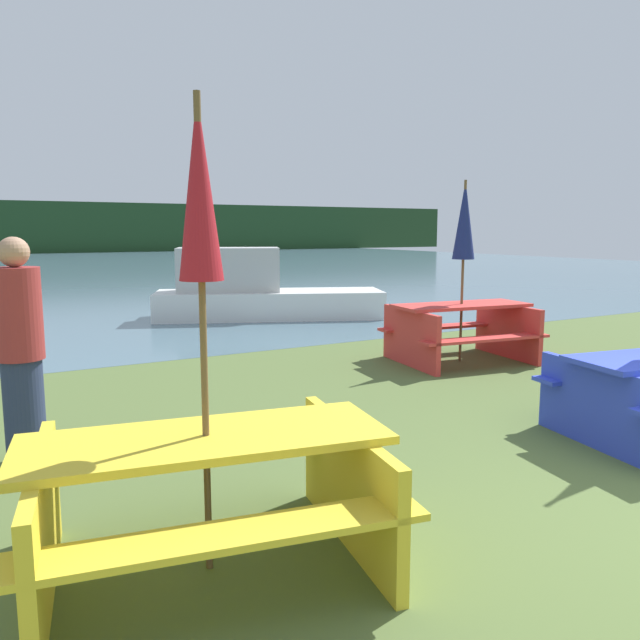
# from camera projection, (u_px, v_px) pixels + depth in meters

# --- Properties ---
(water) EXTENTS (60.00, 50.00, 0.00)m
(water) POSITION_uv_depth(u_px,v_px,m) (64.00, 266.00, 31.08)
(water) COLOR slate
(water) RESTS_ON ground_plane
(far_treeline) EXTENTS (80.00, 1.60, 4.00)m
(far_treeline) POSITION_uv_depth(u_px,v_px,m) (27.00, 227.00, 48.02)
(far_treeline) COLOR #1E3D1E
(far_treeline) RESTS_ON water
(picnic_table_yellow) EXTENTS (2.11, 1.69, 0.74)m
(picnic_table_yellow) POSITION_uv_depth(u_px,v_px,m) (207.00, 487.00, 3.29)
(picnic_table_yellow) COLOR yellow
(picnic_table_yellow) RESTS_ON ground_plane
(picnic_table_red) EXTENTS (2.03, 1.61, 0.80)m
(picnic_table_red) POSITION_uv_depth(u_px,v_px,m) (461.00, 327.00, 8.56)
(picnic_table_red) COLOR red
(picnic_table_red) RESTS_ON ground_plane
(umbrella_crimson) EXTENTS (0.22, 0.22, 2.47)m
(umbrella_crimson) POSITION_uv_depth(u_px,v_px,m) (200.00, 198.00, 3.08)
(umbrella_crimson) COLOR brown
(umbrella_crimson) RESTS_ON ground_plane
(umbrella_navy) EXTENTS (0.30, 0.30, 2.46)m
(umbrella_navy) POSITION_uv_depth(u_px,v_px,m) (464.00, 222.00, 8.35)
(umbrella_navy) COLOR brown
(umbrella_navy) RESTS_ON ground_plane
(boat) EXTENTS (4.77, 3.00, 1.45)m
(boat) POSITION_uv_depth(u_px,v_px,m) (256.00, 293.00, 12.78)
(boat) COLOR silver
(boat) RESTS_ON water
(person) EXTENTS (0.35, 0.35, 1.75)m
(person) POSITION_uv_depth(u_px,v_px,m) (20.00, 352.00, 4.74)
(person) COLOR #283351
(person) RESTS_ON ground_plane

